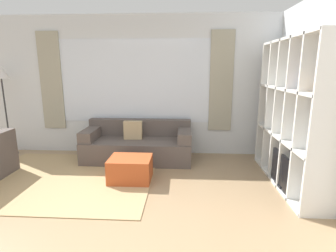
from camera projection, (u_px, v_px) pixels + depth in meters
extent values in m
plane|color=#9E7F5B|center=(87.00, 241.00, 2.65)|extent=(16.00, 16.00, 0.00)
cube|color=silver|center=(135.00, 86.00, 5.18)|extent=(6.68, 0.07, 2.70)
cube|color=silver|center=(135.00, 81.00, 5.12)|extent=(3.01, 0.01, 1.60)
cube|color=#9E9984|center=(51.00, 81.00, 5.20)|extent=(0.44, 0.03, 1.90)
cube|color=#9E9984|center=(221.00, 82.00, 5.01)|extent=(0.44, 0.03, 1.90)
cube|color=silver|center=(316.00, 95.00, 3.59)|extent=(0.07, 4.06, 2.70)
cube|color=tan|center=(67.00, 178.00, 4.15)|extent=(2.72, 2.22, 0.01)
cube|color=#515660|center=(307.00, 114.00, 3.76)|extent=(0.02, 1.94, 2.12)
cube|color=white|center=(329.00, 129.00, 2.82)|extent=(0.42, 0.04, 2.12)
cube|color=white|center=(312.00, 122.00, 3.20)|extent=(0.42, 0.04, 2.12)
cube|color=white|center=(298.00, 116.00, 3.58)|extent=(0.42, 0.04, 2.12)
cube|color=white|center=(287.00, 112.00, 3.96)|extent=(0.42, 0.04, 2.12)
cube|color=white|center=(278.00, 108.00, 4.34)|extent=(0.42, 0.04, 2.12)
cube|color=white|center=(271.00, 105.00, 4.72)|extent=(0.42, 0.04, 2.12)
cube|color=white|center=(285.00, 181.00, 4.00)|extent=(0.42, 1.94, 0.04)
cube|color=white|center=(290.00, 138.00, 3.85)|extent=(0.42, 1.94, 0.04)
cube|color=white|center=(295.00, 89.00, 3.69)|extent=(0.42, 1.94, 0.04)
cube|color=white|center=(300.00, 38.00, 3.54)|extent=(0.42, 1.94, 0.04)
cube|color=black|center=(280.00, 170.00, 3.76)|extent=(0.04, 0.62, 0.49)
cube|color=black|center=(280.00, 185.00, 3.80)|extent=(0.10, 0.24, 0.03)
cylinder|color=#388947|center=(296.00, 189.00, 3.58)|extent=(0.08, 0.08, 0.09)
cube|color=orange|center=(322.00, 88.00, 2.94)|extent=(0.07, 0.07, 0.12)
cylinder|color=red|center=(307.00, 86.00, 3.28)|extent=(0.09, 0.09, 0.11)
cylinder|color=#2856A8|center=(306.00, 85.00, 3.32)|extent=(0.06, 0.06, 0.12)
cylinder|color=gold|center=(269.00, 160.00, 4.73)|extent=(0.07, 0.07, 0.08)
cube|color=#564C47|center=(138.00, 150.00, 4.93)|extent=(1.99, 0.83, 0.40)
cube|color=#564C47|center=(140.00, 127.00, 5.17)|extent=(1.99, 0.18, 0.32)
cube|color=#564C47|center=(91.00, 134.00, 4.92)|extent=(0.24, 0.77, 0.19)
cube|color=#564C47|center=(184.00, 135.00, 4.81)|extent=(0.24, 0.77, 0.19)
cube|color=tan|center=(133.00, 130.00, 4.90)|extent=(0.35, 0.14, 0.34)
cube|color=#B74C23|center=(130.00, 169.00, 4.03)|extent=(0.63, 0.51, 0.37)
cylinder|color=black|center=(12.00, 153.00, 5.31)|extent=(0.26, 0.26, 0.02)
cylinder|color=#2D2D30|center=(7.00, 117.00, 5.15)|extent=(0.03, 0.03, 1.49)
cone|color=silver|center=(0.00, 72.00, 4.96)|extent=(0.31, 0.31, 0.26)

